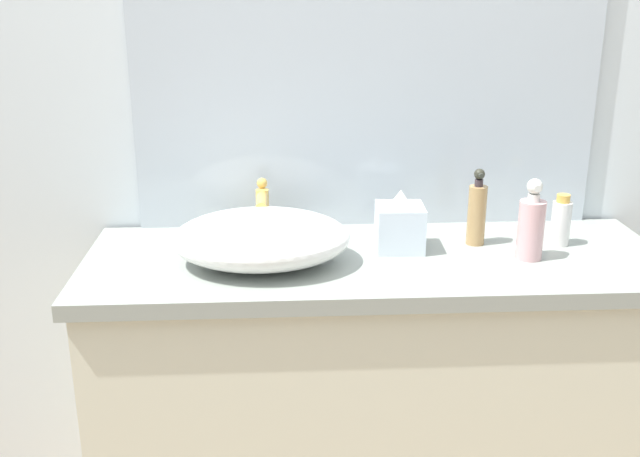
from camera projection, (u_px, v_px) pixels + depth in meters
The scene contains 9 objects.
bathroom_wall_rear at pixel (334, 78), 1.97m from camera, with size 6.00×0.06×2.60m, color silver.
vanity_counter at pixel (372, 416), 1.96m from camera, with size 1.42×0.51×0.91m.
wall_mirror_panel at pixel (369, 34), 1.90m from camera, with size 1.22×0.01×1.02m, color #B2BCC6.
sink_basin at pixel (261, 238), 1.76m from camera, with size 0.42×0.32×0.12m, color white.
faucet at pixel (262, 207), 1.91m from camera, with size 0.03×0.15×0.15m.
soap_dispenser at pixel (477, 212), 1.88m from camera, with size 0.05×0.05×0.20m.
lotion_bottle at pixel (531, 226), 1.78m from camera, with size 0.06×0.06×0.20m.
perfume_bottle at pixel (561, 222), 1.88m from camera, with size 0.05×0.05×0.13m.
tissue_box at pixel (400, 224), 1.85m from camera, with size 0.12×0.12×0.15m.
Camera 1 is at (-0.15, -1.25, 1.56)m, focal length 41.91 mm.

